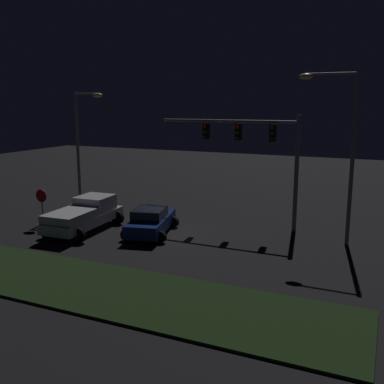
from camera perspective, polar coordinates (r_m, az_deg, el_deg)
The scene contains 8 objects.
ground_plane at distance 24.72m, azimuth -3.42°, elevation -5.36°, with size 80.00×80.00×0.00m, color black.
grass_median at distance 18.64m, azimuth -14.62°, elevation -11.25°, with size 22.25×4.36×0.10m, color black.
pickup_truck at distance 25.77m, azimuth -13.60°, elevation -2.67°, with size 3.07×5.50×1.80m.
car_sedan at distance 24.48m, azimuth -5.35°, elevation -3.76°, with size 3.13×4.70×1.51m.
traffic_signal_gantry at distance 25.45m, azimuth 8.04°, elevation 6.28°, with size 8.32×0.56×6.50m.
street_lamp_left at distance 30.68m, azimuth -13.95°, elevation 7.00°, with size 2.25×0.44×7.87m.
street_lamp_right at distance 23.14m, azimuth 18.76°, elevation 6.65°, with size 2.91×0.44×8.67m.
stop_sign at distance 27.08m, azimuth -18.83°, elevation -1.07°, with size 0.76×0.08×2.23m.
Camera 1 is at (11.02, -20.96, 7.09)m, focal length 41.35 mm.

